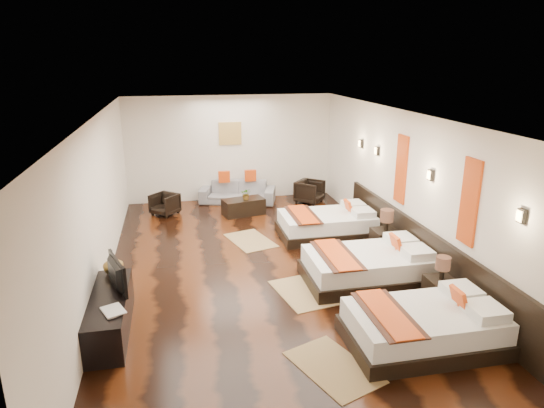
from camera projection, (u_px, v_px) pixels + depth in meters
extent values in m
cube|color=black|center=(264.00, 270.00, 8.77)|extent=(5.50, 9.50, 0.01)
cube|color=white|center=(263.00, 116.00, 7.94)|extent=(5.50, 9.50, 0.01)
cube|color=silver|center=(230.00, 148.00, 12.80)|extent=(5.50, 0.01, 2.80)
cube|color=silver|center=(98.00, 206.00, 7.82)|extent=(0.01, 9.50, 2.80)
cube|color=silver|center=(408.00, 188.00, 8.89)|extent=(0.01, 9.50, 2.80)
cube|color=black|center=(423.00, 252.00, 8.41)|extent=(0.08, 6.60, 0.90)
cube|color=black|center=(422.00, 337.00, 6.48)|extent=(2.06, 1.27, 0.22)
cube|color=white|center=(424.00, 320.00, 6.40)|extent=(1.96, 1.17, 0.29)
cube|color=#D2420E|center=(459.00, 299.00, 6.42)|extent=(0.15, 0.31, 0.32)
cube|color=#38190F|center=(387.00, 314.00, 6.25)|extent=(0.54, 1.29, 0.02)
cube|color=#D2420E|center=(387.00, 313.00, 6.25)|extent=(0.37, 1.29, 0.02)
cube|color=black|center=(367.00, 275.00, 8.29)|extent=(2.15, 1.33, 0.23)
cube|color=white|center=(368.00, 261.00, 8.21)|extent=(2.05, 1.23, 0.31)
cube|color=#D2420E|center=(396.00, 244.00, 8.23)|extent=(0.16, 0.33, 0.33)
cube|color=#38190F|center=(337.00, 255.00, 8.06)|extent=(0.56, 1.35, 0.02)
cube|color=#D2420E|center=(337.00, 254.00, 8.05)|extent=(0.39, 1.35, 0.02)
cube|color=black|center=(326.00, 231.00, 10.42)|extent=(2.05, 1.27, 0.21)
cube|color=white|center=(327.00, 220.00, 10.34)|extent=(1.95, 1.17, 0.29)
cube|color=#D2420E|center=(349.00, 207.00, 10.36)|extent=(0.15, 0.31, 0.31)
cube|color=#38190F|center=(303.00, 215.00, 10.19)|extent=(0.54, 1.29, 0.02)
cube|color=#D2420E|center=(303.00, 214.00, 10.19)|extent=(0.37, 1.29, 0.02)
cube|color=black|center=(440.00, 292.00, 7.44)|extent=(0.42, 0.42, 0.47)
cylinder|color=black|center=(442.00, 273.00, 7.34)|extent=(0.07, 0.07, 0.19)
cylinder|color=#3F2619|center=(443.00, 263.00, 7.29)|extent=(0.22, 0.22, 0.21)
cube|color=black|center=(385.00, 243.00, 9.32)|extent=(0.48, 0.48, 0.53)
cylinder|color=black|center=(386.00, 225.00, 9.21)|extent=(0.09, 0.09, 0.21)
cylinder|color=#3F2619|center=(387.00, 216.00, 9.15)|extent=(0.26, 0.26, 0.23)
cube|color=olive|center=(333.00, 367.00, 6.01)|extent=(1.13, 1.39, 0.01)
cube|color=olive|center=(302.00, 293.00, 7.91)|extent=(0.97, 1.32, 0.01)
cube|color=olive|center=(250.00, 240.00, 10.16)|extent=(1.06, 1.36, 0.01)
cube|color=black|center=(110.00, 314.00, 6.73)|extent=(0.50, 1.80, 0.55)
imported|color=black|center=(112.00, 275.00, 6.78)|extent=(0.37, 0.80, 0.47)
imported|color=black|center=(103.00, 314.00, 6.17)|extent=(0.37, 0.42, 0.03)
imported|color=brown|center=(113.00, 264.00, 7.32)|extent=(0.38, 0.38, 0.32)
imported|color=slate|center=(238.00, 192.00, 12.76)|extent=(2.11, 1.31, 0.58)
imported|color=black|center=(165.00, 204.00, 11.78)|extent=(0.81, 0.81, 0.53)
imported|color=black|center=(310.00, 192.00, 12.74)|extent=(0.92, 0.92, 0.60)
cube|color=black|center=(243.00, 207.00, 11.80)|extent=(1.09, 0.72, 0.40)
imported|color=#235C1E|center=(246.00, 194.00, 11.65)|extent=(0.32, 0.29, 0.29)
cube|color=#D86014|center=(469.00, 202.00, 7.02)|extent=(0.04, 0.40, 1.30)
cube|color=#D86014|center=(401.00, 169.00, 9.07)|extent=(0.04, 0.40, 1.30)
cube|color=black|center=(522.00, 216.00, 5.94)|extent=(0.06, 0.12, 0.18)
cube|color=#FFD18C|center=(519.00, 216.00, 5.93)|extent=(0.02, 0.10, 0.14)
cube|color=black|center=(431.00, 175.00, 8.00)|extent=(0.06, 0.12, 0.18)
cube|color=#FFD18C|center=(429.00, 175.00, 7.99)|extent=(0.02, 0.10, 0.14)
cube|color=black|center=(377.00, 151.00, 10.06)|extent=(0.06, 0.12, 0.18)
cube|color=#FFD18C|center=(376.00, 151.00, 10.05)|extent=(0.02, 0.10, 0.14)
cube|color=black|center=(361.00, 144.00, 10.90)|extent=(0.06, 0.12, 0.18)
cube|color=#FFD18C|center=(360.00, 144.00, 10.89)|extent=(0.02, 0.10, 0.14)
cube|color=#AD873F|center=(230.00, 133.00, 12.66)|extent=(0.60, 0.04, 0.60)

